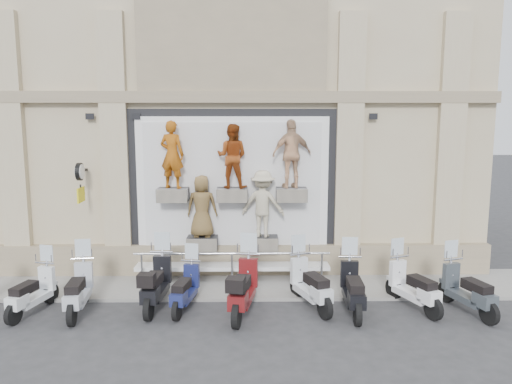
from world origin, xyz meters
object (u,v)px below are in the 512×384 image
at_px(scooter_h, 353,279).
at_px(scooter_f, 243,278).
at_px(scooter_i, 414,277).
at_px(scooter_c, 78,280).
at_px(scooter_d, 156,274).
at_px(scooter_g, 310,275).
at_px(clock_sign_bracket, 80,177).
at_px(scooter_j, 468,280).
at_px(guard_rail, 232,270).
at_px(scooter_e, 185,280).
at_px(scooter_b, 32,283).

bearing_deg(scooter_h, scooter_f, -175.51).
distance_m(scooter_f, scooter_i, 3.86).
bearing_deg(scooter_c, scooter_d, 3.88).
bearing_deg(scooter_g, scooter_c, 162.56).
xyz_separation_m(clock_sign_bracket, scooter_h, (6.65, -2.15, -2.01)).
height_order(scooter_i, scooter_j, same).
xyz_separation_m(guard_rail, scooter_g, (1.84, -1.37, 0.32)).
distance_m(scooter_e, scooter_i, 5.18).
bearing_deg(scooter_i, guard_rail, 139.02).
bearing_deg(scooter_d, guard_rail, 41.95).
bearing_deg(scooter_b, scooter_g, 15.97).
bearing_deg(scooter_j, scooter_g, 157.55).
bearing_deg(scooter_c, scooter_g, -3.29).
bearing_deg(scooter_g, scooter_f, 173.22).
relative_size(scooter_b, scooter_f, 0.84).
distance_m(guard_rail, scooter_f, 1.81).
height_order(scooter_d, scooter_i, scooter_d).
xyz_separation_m(scooter_d, scooter_j, (6.99, -0.39, -0.05)).
height_order(scooter_c, scooter_j, scooter_c).
relative_size(scooter_d, scooter_h, 1.03).
height_order(clock_sign_bracket, scooter_i, clock_sign_bracket).
distance_m(clock_sign_bracket, scooter_e, 4.06).
bearing_deg(scooter_h, guard_rail, 151.69).
xyz_separation_m(scooter_e, scooter_g, (2.85, 0.08, 0.09)).
xyz_separation_m(clock_sign_bracket, scooter_e, (2.89, -1.92, -2.10)).
bearing_deg(guard_rail, scooter_j, -18.03).
relative_size(scooter_e, scooter_j, 0.92).
bearing_deg(clock_sign_bracket, scooter_j, -13.41).
xyz_separation_m(scooter_b, scooter_i, (8.54, 0.15, 0.05)).
distance_m(guard_rail, clock_sign_bracket, 4.57).
distance_m(scooter_f, scooter_g, 1.57).
distance_m(guard_rail, scooter_e, 1.78).
xyz_separation_m(clock_sign_bracket, scooter_d, (2.22, -1.80, -1.99)).
distance_m(guard_rail, scooter_b, 4.68).
bearing_deg(clock_sign_bracket, scooter_b, -102.79).
height_order(clock_sign_bracket, scooter_j, clock_sign_bracket).
xyz_separation_m(guard_rail, scooter_e, (-1.01, -1.45, 0.24)).
relative_size(clock_sign_bracket, scooter_f, 0.49).
xyz_separation_m(guard_rail, clock_sign_bracket, (-3.90, 0.47, 2.34)).
height_order(clock_sign_bracket, scooter_e, clock_sign_bracket).
xyz_separation_m(scooter_c, scooter_e, (2.34, 0.18, -0.07)).
relative_size(scooter_b, scooter_h, 0.90).
xyz_separation_m(scooter_d, scooter_h, (4.43, -0.34, -0.02)).
xyz_separation_m(guard_rail, scooter_d, (-1.68, -1.33, 0.35)).
bearing_deg(scooter_i, scooter_b, 159.66).
height_order(scooter_g, scooter_j, scooter_g).
xyz_separation_m(scooter_f, scooter_g, (1.53, 0.37, -0.06)).
xyz_separation_m(scooter_b, scooter_f, (4.69, -0.10, 0.13)).
bearing_deg(scooter_h, scooter_j, 2.00).
relative_size(scooter_b, scooter_c, 0.92).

